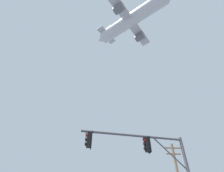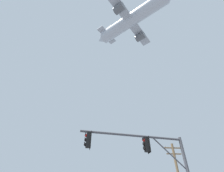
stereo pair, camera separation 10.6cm
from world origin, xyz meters
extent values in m
cylinder|color=#4C4C51|center=(2.23, 5.79, 5.81)|extent=(6.79, 1.23, 0.15)
cylinder|color=#4C4C51|center=(4.60, 6.17, 4.85)|extent=(2.10, 0.41, 2.00)
cube|color=black|center=(-0.62, 5.34, 5.29)|extent=(0.31, 0.36, 0.90)
cylinder|color=black|center=(-0.62, 5.34, 5.80)|extent=(0.05, 0.05, 0.12)
cube|color=black|center=(-0.48, 5.36, 5.29)|extent=(0.10, 0.46, 1.04)
sphere|color=red|center=(-0.76, 5.32, 5.56)|extent=(0.20, 0.20, 0.20)
cylinder|color=black|center=(-0.82, 5.31, 5.62)|extent=(0.07, 0.21, 0.21)
sphere|color=black|center=(-0.76, 5.32, 5.28)|extent=(0.20, 0.20, 0.20)
cylinder|color=black|center=(-0.82, 5.31, 5.34)|extent=(0.07, 0.21, 0.21)
sphere|color=black|center=(-0.76, 5.32, 5.00)|extent=(0.20, 0.20, 0.20)
cylinder|color=black|center=(-0.82, 5.31, 5.06)|extent=(0.07, 0.21, 0.21)
cube|color=black|center=(3.11, 5.93, 5.29)|extent=(0.31, 0.36, 0.90)
cylinder|color=black|center=(3.11, 5.93, 5.80)|extent=(0.05, 0.05, 0.12)
cube|color=black|center=(3.24, 5.95, 5.29)|extent=(0.10, 0.46, 1.04)
sphere|color=red|center=(2.96, 5.91, 5.56)|extent=(0.20, 0.20, 0.20)
cylinder|color=black|center=(2.90, 5.90, 5.62)|extent=(0.07, 0.21, 0.21)
sphere|color=black|center=(2.96, 5.91, 5.28)|extent=(0.20, 0.20, 0.20)
cylinder|color=black|center=(2.90, 5.90, 5.34)|extent=(0.07, 0.21, 0.21)
sphere|color=black|center=(2.96, 5.91, 5.00)|extent=(0.20, 0.20, 0.20)
cylinder|color=black|center=(2.90, 5.90, 5.06)|extent=(0.07, 0.21, 0.21)
cube|color=brown|center=(8.94, 15.56, 8.20)|extent=(2.20, 0.12, 0.12)
cube|color=brown|center=(8.94, 15.56, 7.50)|extent=(1.80, 0.12, 0.12)
cylinder|color=gray|center=(8.04, 15.56, 8.32)|extent=(0.10, 0.10, 0.18)
cylinder|color=gray|center=(9.84, 15.56, 8.32)|extent=(0.10, 0.10, 0.18)
cylinder|color=#B7BCC6|center=(8.29, 23.63, 50.31)|extent=(19.83, 18.10, 4.06)
cone|color=#B7BCC6|center=(-1.15, 31.90, 50.31)|extent=(4.18, 4.26, 3.45)
cube|color=#A8ADB7|center=(7.81, 24.05, 49.70)|extent=(16.31, 18.04, 0.46)
cylinder|color=#595B60|center=(11.79, 28.58, 48.48)|extent=(3.79, 3.72, 2.28)
cylinder|color=#595B60|center=(3.83, 19.51, 48.48)|extent=(3.79, 3.72, 2.28)
cube|color=#333338|center=(0.85, 30.15, 52.59)|extent=(2.87, 2.57, 4.82)
cube|color=#A8ADB7|center=(0.66, 30.31, 50.69)|extent=(6.73, 7.22, 0.25)
camera|label=1|loc=(0.05, -4.81, 1.66)|focal=26.99mm
camera|label=2|loc=(0.16, -4.82, 1.66)|focal=26.99mm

